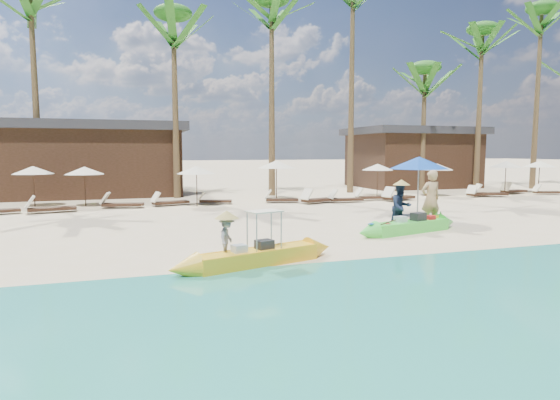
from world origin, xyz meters
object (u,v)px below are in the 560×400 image
object	(u,v)px
green_canoe	(410,226)
blue_umbrella	(419,163)
yellow_canoe	(257,256)
tourist	(431,199)

from	to	relation	value
green_canoe	blue_umbrella	distance (m)	3.40
green_canoe	blue_umbrella	size ratio (longest dim) A/B	1.98
yellow_canoe	tourist	size ratio (longest dim) A/B	2.39
yellow_canoe	blue_umbrella	bearing A→B (deg)	15.81
green_canoe	yellow_canoe	bearing A→B (deg)	-169.83
yellow_canoe	tourist	world-z (taller)	tourist
tourist	yellow_canoe	bearing A→B (deg)	26.69
tourist	green_canoe	bearing A→B (deg)	30.19
tourist	blue_umbrella	size ratio (longest dim) A/B	0.82
green_canoe	blue_umbrella	bearing A→B (deg)	36.48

